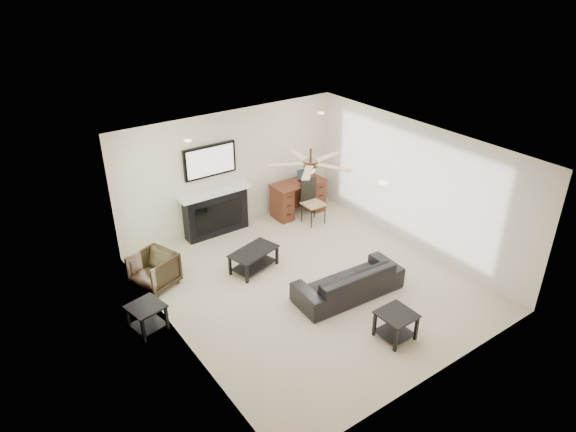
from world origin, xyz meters
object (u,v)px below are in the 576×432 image
Objects in this scene: sofa at (348,281)px; fireplace_unit at (215,192)px; coffee_table at (254,260)px; desk at (298,198)px; armchair at (154,271)px.

sofa is 1.00× the size of fireplace_unit.
desk is (2.02, 1.37, 0.18)m from coffee_table.
armchair reaches higher than coffee_table.
fireplace_unit is at bearing -72.57° from sofa.
sofa is at bearing -110.66° from desk.
fireplace_unit is (-0.80, 3.20, 0.68)m from sofa.
fireplace_unit is at bearing 173.19° from desk.
coffee_table is 0.74× the size of desk.
sofa is 1.84m from coffee_table.
fireplace_unit reaches higher than desk.
armchair is 1.79m from coffee_table.
desk is (1.92, -0.23, -0.57)m from fireplace_unit.
armchair is 2.18m from fireplace_unit.
desk is at bearing -107.24° from sofa.
desk is at bearing 18.87° from coffee_table.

